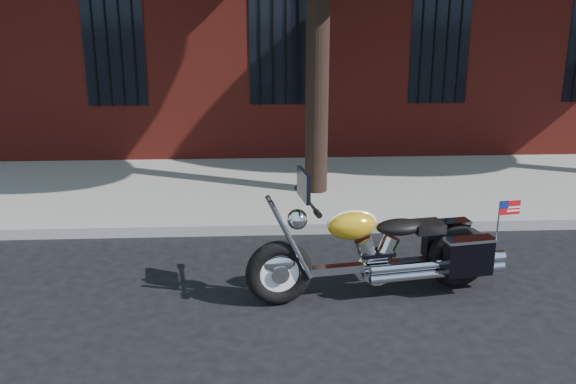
{
  "coord_description": "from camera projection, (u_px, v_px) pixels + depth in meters",
  "views": [
    {
      "loc": [
        -0.46,
        -6.98,
        3.19
      ],
      "look_at": [
        -0.06,
        0.8,
        0.78
      ],
      "focal_mm": 40.0,
      "sensor_mm": 36.0,
      "label": 1
    }
  ],
  "objects": [
    {
      "name": "motorcycle",
      "position": [
        385.0,
        253.0,
        6.98
      ],
      "size": [
        2.94,
        1.1,
        1.47
      ],
      "rotation": [
        0.0,
        0.0,
        0.16
      ],
      "color": "black",
      "rests_on": "ground"
    },
    {
      "name": "ground",
      "position": [
        296.0,
        274.0,
        7.63
      ],
      "size": [
        120.0,
        120.0,
        0.0
      ],
      "primitive_type": "plane",
      "color": "black",
      "rests_on": "ground"
    },
    {
      "name": "sidewalk",
      "position": [
        284.0,
        189.0,
        10.72
      ],
      "size": [
        40.0,
        3.6,
        0.15
      ],
      "primitive_type": "cube",
      "color": "gray",
      "rests_on": "ground"
    },
    {
      "name": "curb",
      "position": [
        290.0,
        228.0,
        8.92
      ],
      "size": [
        40.0,
        0.16,
        0.15
      ],
      "primitive_type": "cube",
      "color": "gray",
      "rests_on": "ground"
    }
  ]
}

